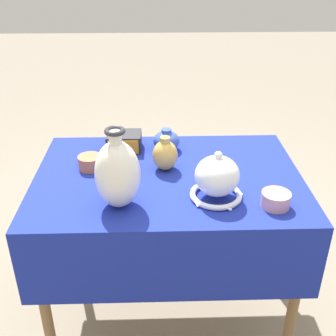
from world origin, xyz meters
TOP-DOWN VIEW (x-y plane):
  - ground_plane at (0.00, 0.00)m, footprint 14.00×14.00m
  - display_table at (0.00, -0.02)m, footprint 1.12×0.79m
  - vase_tall_bulbous at (-0.19, -0.23)m, footprint 0.17×0.17m
  - vase_dome_bell at (0.18, -0.19)m, footprint 0.21×0.21m
  - mosaic_tile_box at (-0.20, 0.25)m, footprint 0.16×0.13m
  - jar_round_slate at (-0.21, 0.02)m, footprint 0.09×0.09m
  - pot_squat_terracotta at (-0.33, 0.06)m, footprint 0.10×0.10m
  - jar_round_ochre at (-0.01, 0.05)m, footprint 0.11×0.11m
  - jar_round_cobalt at (-0.00, 0.24)m, footprint 0.12×0.12m
  - pot_squat_rose at (0.39, -0.25)m, footprint 0.11×0.11m

SIDE VIEW (x-z plane):
  - ground_plane at x=0.00m, z-range 0.00..0.00m
  - display_table at x=0.00m, z-range 0.29..1.04m
  - pot_squat_rose at x=0.39m, z-range 0.75..0.80m
  - pot_squat_terracotta at x=-0.33m, z-range 0.75..0.81m
  - mosaic_tile_box at x=-0.20m, z-range 0.75..0.83m
  - jar_round_cobalt at x=0.00m, z-range 0.74..0.85m
  - jar_round_ochre at x=-0.01m, z-range 0.74..0.89m
  - jar_round_slate at x=-0.21m, z-range 0.74..0.91m
  - vase_dome_bell at x=0.18m, z-range 0.73..0.93m
  - vase_tall_bulbous at x=-0.19m, z-range 0.73..1.04m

